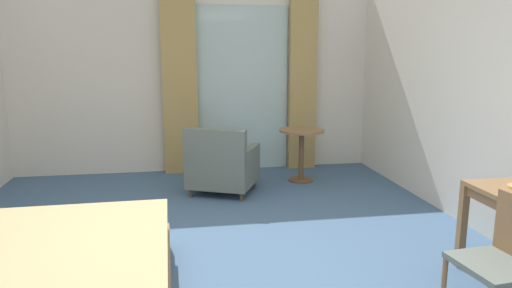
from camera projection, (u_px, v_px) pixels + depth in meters
ground at (219, 284)px, 3.63m from camera, size 5.85×7.59×0.10m
wall_back at (196, 78)px, 6.77m from camera, size 5.45×0.12×2.74m
balcony_glass_door at (242, 89)px, 6.84m from camera, size 1.37×0.02×2.41m
curtain_panel_left at (180, 86)px, 6.58m from camera, size 0.50×0.10×2.54m
curtain_panel_right at (303, 85)px, 6.88m from camera, size 0.41×0.10×2.54m
bed at (0, 279)px, 3.08m from camera, size 2.19×1.83×0.99m
desk_chair at (506, 255)px, 2.92m from camera, size 0.47×0.51×0.84m
armchair_by_window at (222, 166)px, 5.78m from camera, size 1.01×1.01×0.85m
round_cafe_table at (301, 144)px, 6.27m from camera, size 0.61×0.61×0.72m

